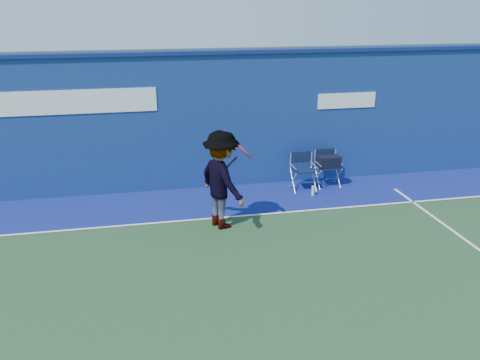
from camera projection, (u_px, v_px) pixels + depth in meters
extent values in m
plane|color=#254626|center=(235.00, 311.00, 7.09)|extent=(80.00, 80.00, 0.00)
cube|color=navy|center=(191.00, 123.00, 11.38)|extent=(24.00, 0.40, 3.00)
cube|color=navy|center=(189.00, 52.00, 10.86)|extent=(24.00, 0.50, 0.08)
cube|color=white|center=(46.00, 103.00, 10.43)|extent=(4.50, 0.02, 0.50)
cube|color=white|center=(347.00, 101.00, 11.73)|extent=(1.40, 0.02, 0.35)
cube|color=navy|center=(199.00, 202.00, 10.87)|extent=(24.00, 1.80, 0.01)
cube|color=white|center=(205.00, 219.00, 10.04)|extent=(24.00, 0.06, 0.01)
cube|color=#0D1832|center=(304.00, 171.00, 11.47)|extent=(0.44, 0.37, 0.03)
cube|color=silver|center=(301.00, 160.00, 11.61)|extent=(0.50, 0.02, 0.37)
cube|color=#0D1832|center=(301.00, 157.00, 11.58)|extent=(0.44, 0.02, 0.26)
cube|color=#0D1832|center=(328.00, 167.00, 11.69)|extent=(0.44, 0.37, 0.03)
cube|color=silver|center=(325.00, 157.00, 11.83)|extent=(0.50, 0.02, 0.37)
cube|color=#0D1832|center=(325.00, 154.00, 11.81)|extent=(0.44, 0.02, 0.26)
cube|color=black|center=(329.00, 162.00, 11.62)|extent=(0.50, 0.29, 0.27)
cylinder|color=silver|center=(313.00, 191.00, 11.24)|extent=(0.07, 0.07, 0.22)
imported|color=#EA4738|center=(222.00, 180.00, 9.46)|extent=(1.12, 1.39, 1.87)
torus|color=red|center=(244.00, 151.00, 9.23)|extent=(0.30, 0.39, 0.29)
cylinder|color=gray|center=(244.00, 151.00, 9.23)|extent=(0.24, 0.33, 0.23)
cylinder|color=black|center=(231.00, 163.00, 9.28)|extent=(0.28, 0.06, 0.26)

